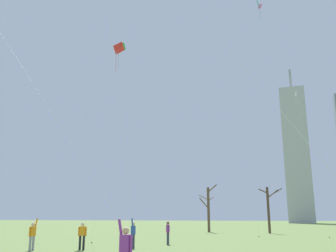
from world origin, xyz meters
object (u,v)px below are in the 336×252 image
(distant_kite_high_overhead_green, at_px, (120,58))
(distant_kite_drifting_left_white, at_px, (300,111))
(kite_flyer_foreground_right_blue, at_px, (308,155))
(kite_flyer_midfield_center_purple, at_px, (125,158))
(bare_tree_far_right_edge, at_px, (208,207))
(distant_kite_low_near_trees_teal, at_px, (258,30))
(bystander_watching_nearby, at_px, (168,232))
(kite_flyer_midfield_right_red, at_px, (58,179))
(distant_kite_drifting_right_pink, at_px, (272,36))
(bystander_strolling_midfield, at_px, (82,235))
(kite_flyer_far_back_orange, at_px, (87,183))
(bare_tree_center, at_px, (269,208))

(distant_kite_high_overhead_green, xyz_separation_m, distant_kite_drifting_left_white, (16.73, 15.17, -2.83))
(kite_flyer_foreground_right_blue, distance_m, kite_flyer_midfield_center_purple, 13.54)
(distant_kite_drifting_left_white, bearing_deg, bare_tree_far_right_edge, 160.54)
(kite_flyer_midfield_center_purple, xyz_separation_m, bare_tree_far_right_edge, (-1.16, 29.27, -2.29))
(distant_kite_drifting_left_white, bearing_deg, distant_kite_low_near_trees_teal, -106.35)
(bystander_watching_nearby, relative_size, distant_kite_low_near_trees_teal, 0.07)
(bystander_watching_nearby, xyz_separation_m, distant_kite_drifting_left_white, (10.40, 19.13, 13.42))
(distant_kite_high_overhead_green, bearing_deg, distant_kite_drifting_left_white, 42.18)
(bystander_watching_nearby, distance_m, distant_kite_drifting_left_white, 25.57)
(bystander_watching_nearby, relative_size, bare_tree_far_right_edge, 0.26)
(bare_tree_far_right_edge, bearing_deg, kite_flyer_foreground_right_blue, -73.03)
(kite_flyer_midfield_right_red, height_order, distant_kite_drifting_right_pink, distant_kite_drifting_right_pink)
(bystander_strolling_midfield, bearing_deg, distant_kite_drifting_left_white, 61.18)
(kite_flyer_far_back_orange, relative_size, distant_kite_drifting_right_pink, 0.53)
(distant_kite_low_near_trees_teal, bearing_deg, kite_flyer_far_back_orange, -102.31)
(kite_flyer_foreground_right_blue, distance_m, bystander_strolling_midfield, 15.57)
(kite_flyer_midfield_right_red, relative_size, distant_kite_drifting_left_white, 1.05)
(kite_flyer_far_back_orange, bearing_deg, distant_kite_drifting_left_white, 76.25)
(kite_flyer_midfield_center_purple, height_order, distant_kite_high_overhead_green, kite_flyer_midfield_center_purple)
(kite_flyer_midfield_center_purple, height_order, bystander_watching_nearby, kite_flyer_midfield_center_purple)
(kite_flyer_far_back_orange, bearing_deg, bare_tree_center, 84.13)
(distant_kite_high_overhead_green, height_order, bare_tree_center, distant_kite_high_overhead_green)
(distant_kite_low_near_trees_teal, bearing_deg, bare_tree_far_right_edge, 118.45)
(kite_flyer_far_back_orange, xyz_separation_m, distant_kite_high_overhead_green, (-8.35, 19.10, 14.06))
(kite_flyer_far_back_orange, distance_m, distant_kite_drifting_left_white, 37.02)
(distant_kite_low_near_trees_teal, bearing_deg, bare_tree_center, 93.79)
(bystander_strolling_midfield, height_order, distant_kite_drifting_right_pink, distant_kite_drifting_right_pink)
(kite_flyer_far_back_orange, bearing_deg, kite_flyer_midfield_center_purple, 107.41)
(kite_flyer_foreground_right_blue, distance_m, bystander_watching_nearby, 17.36)
(distant_kite_high_overhead_green, bearing_deg, kite_flyer_foreground_right_blue, -49.13)
(kite_flyer_foreground_right_blue, bearing_deg, kite_flyer_far_back_orange, -173.32)
(distant_kite_high_overhead_green, bearing_deg, bare_tree_center, 56.21)
(bystander_strolling_midfield, xyz_separation_m, distant_kite_high_overhead_green, (-2.86, 10.04, 16.26))
(bystander_strolling_midfield, height_order, distant_kite_high_overhead_green, distant_kite_high_overhead_green)
(bare_tree_center, bearing_deg, distant_kite_low_near_trees_teal, -86.21)
(bystander_strolling_midfield, bearing_deg, bystander_watching_nearby, 60.27)
(distant_kite_drifting_left_white, xyz_separation_m, bare_tree_far_right_edge, (-12.50, 4.42, -11.07))
(distant_kite_low_near_trees_teal, xyz_separation_m, distant_kite_drifting_left_white, (3.55, 12.10, -5.25))
(bystander_strolling_midfield, bearing_deg, kite_flyer_midfield_right_red, 164.55)
(kite_flyer_midfield_center_purple, bearing_deg, kite_flyer_far_back_orange, -72.59)
(bare_tree_center, bearing_deg, kite_flyer_far_back_orange, -95.87)
(kite_flyer_foreground_right_blue, distance_m, distant_kite_low_near_trees_teal, 26.61)
(bystander_strolling_midfield, distance_m, bystander_watching_nearby, 7.00)
(distant_kite_high_overhead_green, relative_size, distant_kite_drifting_left_white, 1.10)
(kite_flyer_midfield_right_red, distance_m, distant_kite_drifting_left_white, 31.08)
(bystander_watching_nearby, bearing_deg, kite_flyer_foreground_right_blue, -56.51)
(kite_flyer_foreground_right_blue, bearing_deg, bystander_strolling_midfield, 147.62)
(kite_flyer_midfield_right_red, distance_m, bare_tree_center, 30.01)
(bare_tree_far_right_edge, bearing_deg, distant_kite_drifting_left_white, -19.46)
(kite_flyer_foreground_right_blue, height_order, bystander_strolling_midfield, kite_flyer_foreground_right_blue)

